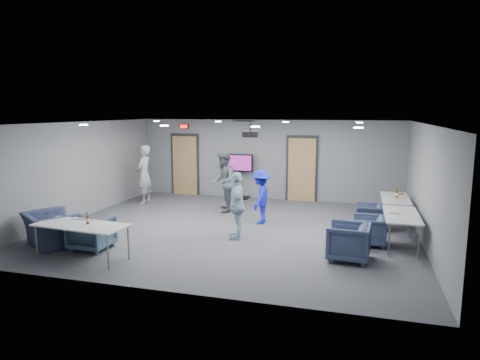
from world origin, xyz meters
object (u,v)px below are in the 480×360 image
(tv_stand, at_px, (239,173))
(table_right_a, at_px, (395,199))
(chair_right_c, at_px, (348,242))
(person_d, at_px, (261,197))
(projector, at_px, (250,134))
(person_c, at_px, (237,205))
(chair_right_a, at_px, (369,216))
(table_front_left, at_px, (81,226))
(table_right_b, at_px, (401,216))
(person_a, at_px, (144,174))
(chair_front_a, at_px, (92,233))
(bottle_right, at_px, (396,194))
(chair_right_b, at_px, (369,230))
(person_b, at_px, (223,182))
(chair_front_b, at_px, (50,229))
(bottle_front, at_px, (88,220))

(tv_stand, bearing_deg, table_right_a, -23.71)
(chair_right_c, bearing_deg, person_d, -130.21)
(person_d, bearing_deg, projector, -51.51)
(person_c, height_order, person_d, person_c)
(table_right_a, bearing_deg, person_d, 103.65)
(chair_right_a, distance_m, table_front_left, 6.94)
(person_d, distance_m, chair_right_c, 3.33)
(table_right_a, bearing_deg, chair_right_c, 160.84)
(table_right_b, bearing_deg, person_d, 72.99)
(projector, bearing_deg, person_a, 152.22)
(chair_front_a, bearing_deg, bottle_right, -149.14)
(chair_front_a, height_order, projector, projector)
(projector, bearing_deg, person_d, 32.59)
(chair_front_a, bearing_deg, table_right_b, -162.53)
(chair_right_a, relative_size, table_front_left, 0.35)
(person_c, xyz_separation_m, chair_front_a, (-2.82, -1.65, -0.42))
(bottle_right, xyz_separation_m, tv_stand, (-4.95, 2.20, 0.04))
(tv_stand, bearing_deg, person_c, -74.57)
(chair_right_b, xyz_separation_m, chair_front_a, (-5.84, -1.98, 0.04))
(table_right_a, relative_size, table_front_left, 0.84)
(bottle_right, bearing_deg, person_d, -167.00)
(person_c, relative_size, table_front_left, 0.80)
(person_a, xyz_separation_m, person_d, (4.23, -1.45, -0.23))
(person_b, height_order, chair_right_a, person_b)
(person_b, height_order, table_right_b, person_b)
(person_a, height_order, tv_stand, person_a)
(person_d, bearing_deg, chair_front_a, -43.73)
(person_b, height_order, chair_front_b, person_b)
(person_b, relative_size, chair_front_a, 2.23)
(table_right_b, bearing_deg, chair_front_b, 105.33)
(table_front_left, bearing_deg, bottle_front, 28.48)
(person_b, xyz_separation_m, projector, (1.14, -1.20, 1.49))
(table_right_a, relative_size, bottle_right, 5.85)
(chair_right_a, xyz_separation_m, projector, (-3.05, -0.43, 2.08))
(chair_front_b, xyz_separation_m, bottle_front, (1.38, -0.55, 0.45))
(chair_front_b, relative_size, bottle_right, 3.97)
(person_d, bearing_deg, table_front_left, -36.94)
(bottle_right, height_order, tv_stand, tv_stand)
(bottle_front, bearing_deg, chair_front_b, 158.41)
(chair_front_a, distance_m, tv_stand, 6.37)
(person_c, xyz_separation_m, bottle_right, (3.71, 2.29, 0.04))
(person_a, relative_size, chair_front_a, 2.33)
(person_c, distance_m, person_d, 1.51)
(person_d, bearing_deg, table_right_a, 104.13)
(person_a, bearing_deg, person_c, 50.38)
(person_a, height_order, chair_right_b, person_a)
(bottle_front, relative_size, projector, 0.62)
(table_right_b, bearing_deg, tv_stand, 50.50)
(person_a, distance_m, person_b, 2.89)
(person_c, bearing_deg, chair_right_b, 79.64)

